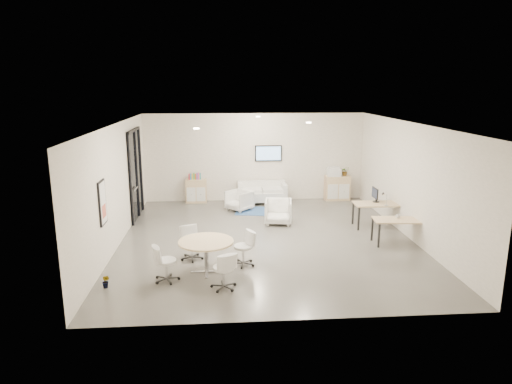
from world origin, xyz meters
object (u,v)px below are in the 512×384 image
object	(u,v)px
armchair_left	(239,199)
armchair_right	(278,211)
sideboard_right	(337,188)
desk_rear	(378,206)
loveseat	(262,193)
sideboard_left	(196,191)
desk_front	(398,222)
round_table	(206,244)

from	to	relation	value
armchair_left	armchair_right	size ratio (longest dim) A/B	0.91
sideboard_right	desk_rear	size ratio (longest dim) A/B	0.64
loveseat	desk_rear	world-z (taller)	loveseat
loveseat	desk_rear	xyz separation A→B (m)	(3.21, -3.15, 0.30)
sideboard_right	loveseat	size ratio (longest dim) A/B	0.52
armchair_left	sideboard_right	bearing A→B (deg)	62.81
sideboard_left	armchair_right	size ratio (longest dim) A/B	1.03
armchair_left	desk_front	bearing A→B (deg)	3.55
armchair_left	round_table	world-z (taller)	round_table
sideboard_right	armchair_left	size ratio (longest dim) A/B	1.21
sideboard_right	armchair_right	xyz separation A→B (m)	(-2.55, -2.80, -0.04)
sideboard_right	desk_front	xyz separation A→B (m)	(0.43, -4.85, 0.15)
armchair_left	armchair_right	xyz separation A→B (m)	(1.14, -1.63, 0.04)
sideboard_right	desk_front	bearing A→B (deg)	-84.91
sideboard_left	armchair_left	xyz separation A→B (m)	(1.52, -1.19, -0.05)
sideboard_left	sideboard_right	size ratio (longest dim) A/B	0.93
desk_front	loveseat	bearing A→B (deg)	130.99
sideboard_left	loveseat	world-z (taller)	sideboard_left
sideboard_left	desk_front	world-z (taller)	sideboard_left
armchair_left	desk_front	xyz separation A→B (m)	(4.12, -3.68, 0.23)
desk_rear	desk_front	xyz separation A→B (m)	(0.05, -1.50, -0.05)
loveseat	desk_rear	distance (m)	4.51
sideboard_right	armchair_left	bearing A→B (deg)	-162.52
armchair_right	desk_rear	distance (m)	3.00
loveseat	round_table	world-z (taller)	round_table
desk_rear	desk_front	distance (m)	1.50
sideboard_left	armchair_left	world-z (taller)	sideboard_left
sideboard_left	sideboard_right	distance (m)	5.21
armchair_right	desk_front	size ratio (longest dim) A/B	0.61
armchair_right	desk_front	xyz separation A→B (m)	(2.98, -2.05, 0.19)
round_table	loveseat	bearing A→B (deg)	73.71
sideboard_right	armchair_left	xyz separation A→B (m)	(-3.69, -1.16, -0.08)
sideboard_left	desk_front	bearing A→B (deg)	-40.78
sideboard_left	round_table	world-z (taller)	sideboard_left
armchair_right	desk_front	bearing A→B (deg)	-26.24
loveseat	desk_front	world-z (taller)	loveseat
desk_rear	round_table	xyz separation A→B (m)	(-5.04, -3.09, 0.02)
sideboard_right	loveseat	distance (m)	2.84
armchair_left	armchair_right	distance (m)	1.99
sideboard_right	round_table	bearing A→B (deg)	-125.86
loveseat	round_table	bearing A→B (deg)	-106.94
desk_front	sideboard_right	bearing A→B (deg)	101.04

